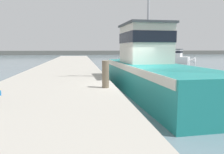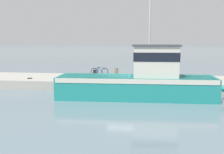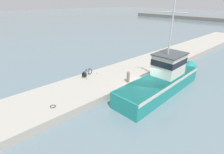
{
  "view_description": "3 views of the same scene",
  "coord_description": "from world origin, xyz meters",
  "px_view_note": "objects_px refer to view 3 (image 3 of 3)",
  "views": [
    {
      "loc": [
        -2.6,
        -10.12,
        2.45
      ],
      "look_at": [
        -1.25,
        -0.97,
        1.23
      ],
      "focal_mm": 35.0,
      "sensor_mm": 36.0,
      "label": 1
    },
    {
      "loc": [
        21.26,
        2.05,
        4.23
      ],
      "look_at": [
        0.12,
        -0.89,
        1.37
      ],
      "focal_mm": 45.0,
      "sensor_mm": 36.0,
      "label": 2
    },
    {
      "loc": [
        9.72,
        -13.35,
        8.83
      ],
      "look_at": [
        -3.19,
        -1.52,
        1.01
      ],
      "focal_mm": 28.0,
      "sensor_mm": 36.0,
      "label": 3
    }
  ],
  "objects_px": {
    "fishing_boat_main": "(163,78)",
    "water_bottle_on_curb": "(97,73)",
    "mooring_post": "(128,77)",
    "water_bottle_by_bike": "(86,79)",
    "bicycle_touring": "(86,73)"
  },
  "relations": [
    {
      "from": "fishing_boat_main",
      "to": "water_bottle_on_curb",
      "type": "height_order",
      "value": "fishing_boat_main"
    },
    {
      "from": "mooring_post",
      "to": "fishing_boat_main",
      "type": "bearing_deg",
      "value": 41.38
    },
    {
      "from": "fishing_boat_main",
      "to": "water_bottle_by_bike",
      "type": "distance_m",
      "value": 8.25
    },
    {
      "from": "fishing_boat_main",
      "to": "mooring_post",
      "type": "height_order",
      "value": "fishing_boat_main"
    },
    {
      "from": "fishing_boat_main",
      "to": "mooring_post",
      "type": "xyz_separation_m",
      "value": [
        -2.73,
        -2.41,
        -0.03
      ]
    },
    {
      "from": "fishing_boat_main",
      "to": "bicycle_touring",
      "type": "distance_m",
      "value": 8.51
    },
    {
      "from": "mooring_post",
      "to": "water_bottle_on_curb",
      "type": "distance_m",
      "value": 4.16
    },
    {
      "from": "bicycle_touring",
      "to": "fishing_boat_main",
      "type": "bearing_deg",
      "value": 20.06
    },
    {
      "from": "bicycle_touring",
      "to": "water_bottle_on_curb",
      "type": "height_order",
      "value": "bicycle_touring"
    },
    {
      "from": "fishing_boat_main",
      "to": "water_bottle_by_bike",
      "type": "height_order",
      "value": "fishing_boat_main"
    },
    {
      "from": "bicycle_touring",
      "to": "water_bottle_by_bike",
      "type": "distance_m",
      "value": 0.95
    },
    {
      "from": "fishing_boat_main",
      "to": "water_bottle_by_bike",
      "type": "xyz_separation_m",
      "value": [
        -6.29,
        -5.31,
        -0.51
      ]
    },
    {
      "from": "water_bottle_by_bike",
      "to": "water_bottle_on_curb",
      "type": "xyz_separation_m",
      "value": [
        -0.44,
        1.87,
        -0.02
      ]
    },
    {
      "from": "fishing_boat_main",
      "to": "bicycle_touring",
      "type": "bearing_deg",
      "value": -148.12
    },
    {
      "from": "bicycle_touring",
      "to": "water_bottle_by_bike",
      "type": "bearing_deg",
      "value": -49.81
    }
  ]
}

